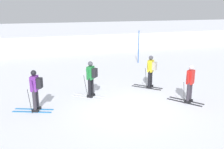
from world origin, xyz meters
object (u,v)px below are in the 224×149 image
(skier_green, at_px, (91,77))
(trail_marker_pole, at_px, (139,47))
(skier_red, at_px, (190,83))
(skier_yellow, at_px, (151,70))
(skier_purple, at_px, (35,89))

(skier_green, bearing_deg, trail_marker_pole, 49.26)
(skier_green, bearing_deg, skier_red, -28.25)
(skier_yellow, xyz_separation_m, skier_red, (0.63, -2.41, -0.04))
(skier_yellow, bearing_deg, skier_green, -174.27)
(skier_purple, height_order, skier_red, same)
(skier_red, bearing_deg, skier_purple, 169.18)
(skier_green, relative_size, skier_purple, 1.00)
(skier_green, distance_m, skier_red, 4.40)
(skier_purple, distance_m, skier_red, 6.50)
(skier_red, relative_size, trail_marker_pole, 0.71)
(skier_red, height_order, trail_marker_pole, trail_marker_pole)
(skier_yellow, height_order, trail_marker_pole, trail_marker_pole)
(skier_yellow, relative_size, skier_purple, 1.00)
(skier_yellow, relative_size, skier_green, 1.00)
(skier_green, xyz_separation_m, skier_red, (3.88, -2.08, -0.04))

